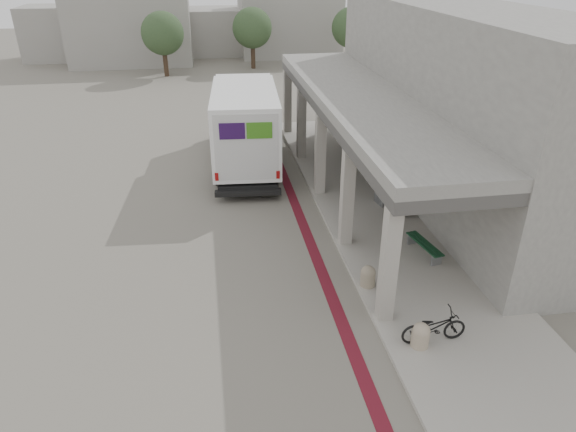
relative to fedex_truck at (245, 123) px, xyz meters
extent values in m
plane|color=slate|center=(0.47, -8.32, -1.93)|extent=(120.00, 120.00, 0.00)
cube|color=maroon|center=(1.47, -6.32, -1.92)|extent=(0.35, 40.00, 0.01)
cube|color=#A0998F|center=(4.47, -8.32, -1.87)|extent=(4.40, 28.00, 0.12)
cube|color=gray|center=(7.82, -3.82, 1.57)|extent=(4.30, 17.00, 7.00)
cube|color=#4A4845|center=(4.07, -3.82, 1.57)|extent=(3.40, 16.90, 0.35)
cube|color=gray|center=(4.07, -3.82, 1.92)|extent=(3.40, 16.90, 0.35)
cube|color=#999791|center=(-7.53, 25.68, 0.82)|extent=(10.00, 6.00, 5.50)
cube|color=#999791|center=(-0.53, 29.68, 0.07)|extent=(8.00, 6.00, 4.00)
cube|color=#999791|center=(6.47, 27.68, 1.32)|extent=(9.00, 6.00, 6.50)
cube|color=#999791|center=(-13.53, 28.68, 0.32)|extent=(7.00, 5.00, 4.50)
cylinder|color=#38281C|center=(-4.53, 19.68, -0.73)|extent=(0.36, 0.36, 2.40)
sphere|color=#2A4126|center=(-4.53, 19.68, 1.27)|extent=(3.20, 3.20, 3.20)
cylinder|color=#38281C|center=(2.47, 21.68, -0.73)|extent=(0.36, 0.36, 2.40)
sphere|color=#2A4126|center=(2.47, 21.68, 1.27)|extent=(3.20, 3.20, 3.20)
cylinder|color=#38281C|center=(10.47, 20.68, -0.73)|extent=(0.36, 0.36, 2.40)
sphere|color=#2A4126|center=(10.47, 20.68, 1.27)|extent=(3.20, 3.20, 3.20)
cube|color=black|center=(0.00, -0.04, -1.48)|extent=(2.88, 7.93, 0.33)
cube|color=white|center=(-0.07, -1.04, 0.24)|extent=(3.07, 5.96, 2.89)
cube|color=white|center=(0.20, 2.79, 0.08)|extent=(2.81, 2.30, 2.56)
cube|color=white|center=(0.28, 3.96, -0.87)|extent=(2.49, 0.84, 0.89)
cube|color=black|center=(0.26, 3.68, 0.69)|extent=(2.48, 0.71, 1.17)
cube|color=black|center=(-0.28, -4.03, -1.54)|extent=(2.57, 0.46, 0.20)
cube|color=#2C0F48|center=(-1.35, -0.17, 0.74)|extent=(0.13, 1.56, 0.83)
cube|color=#3D851D|center=(-1.47, -1.83, 0.74)|extent=(0.13, 1.56, 0.83)
cube|color=#2C0F48|center=(-0.78, -3.92, 0.91)|extent=(0.95, 0.10, 0.61)
cube|color=#3D851D|center=(0.22, -3.99, 0.91)|extent=(0.95, 0.10, 0.61)
cylinder|color=black|center=(-0.96, 2.93, -1.43)|extent=(0.38, 1.02, 1.00)
cylinder|color=black|center=(1.37, 2.76, -1.43)|extent=(0.38, 1.02, 1.00)
cylinder|color=black|center=(-1.32, -2.18, -1.43)|extent=(0.38, 1.02, 1.00)
cylinder|color=black|center=(1.01, -2.34, -1.43)|extent=(0.38, 1.02, 1.00)
cube|color=gray|center=(4.96, -9.66, -1.63)|extent=(0.36, 0.13, 0.35)
cube|color=gray|center=(4.72, -8.31, -1.63)|extent=(0.36, 0.13, 0.35)
cube|color=#133B22|center=(4.72, -9.01, -1.44)|extent=(0.39, 1.64, 0.04)
cube|color=#133B22|center=(4.84, -8.99, -1.44)|extent=(0.39, 1.64, 0.04)
cube|color=#133B22|center=(4.97, -8.97, -1.44)|extent=(0.39, 1.64, 0.04)
cylinder|color=tan|center=(3.07, -13.03, -1.59)|extent=(0.44, 0.44, 0.44)
sphere|color=tan|center=(3.07, -13.03, -1.37)|extent=(0.44, 0.44, 0.44)
cylinder|color=gray|center=(2.57, -10.37, -1.59)|extent=(0.43, 0.43, 0.43)
sphere|color=gray|center=(2.57, -10.37, -1.38)|extent=(0.43, 0.43, 0.43)
cube|color=gray|center=(4.77, -5.24, -1.28)|extent=(0.59, 0.71, 1.05)
imported|color=black|center=(3.45, -12.91, -1.37)|extent=(1.65, 0.60, 0.86)
camera|label=1|loc=(-1.62, -22.06, 6.73)|focal=32.00mm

